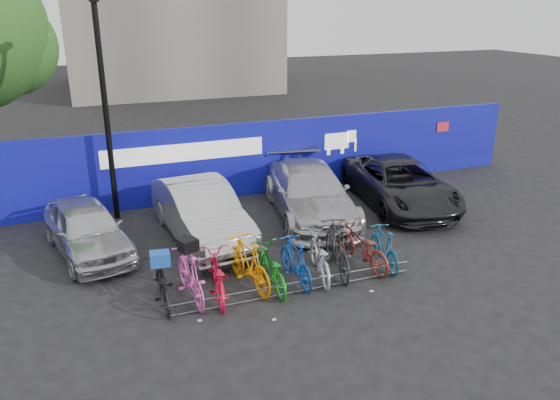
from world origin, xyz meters
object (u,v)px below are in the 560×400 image
bike_1 (190,275)px  bike_3 (249,263)px  bike_6 (319,256)px  bike_7 (337,248)px  car_1 (201,212)px  bike_8 (362,247)px  bike_rack (296,287)px  bike_9 (384,247)px  bike_0 (162,285)px  bike_5 (296,261)px  bike_4 (271,268)px  car_3 (400,183)px  car_2 (310,192)px  lamppost (105,107)px  car_0 (87,229)px  bike_2 (217,277)px

bike_1 → bike_3: 1.32m
bike_6 → bike_1: bearing=11.7°
bike_3 → bike_7: (2.13, -0.08, 0.04)m
bike_6 → car_1: bearing=-44.4°
bike_6 → bike_8: 1.16m
bike_rack → bike_7: size_ratio=2.74×
bike_rack → bike_6: bearing=34.4°
bike_8 → bike_9: bearing=150.9°
bike_rack → bike_0: (-2.76, 0.61, 0.29)m
bike_1 → bike_5: size_ratio=1.09×
bike_4 → bike_9: bike_9 is taller
car_1 → car_3: bearing=-1.9°
bike_6 → bike_8: bike_8 is taller
car_1 → bike_0: 3.43m
car_2 → bike_0: size_ratio=2.99×
lamppost → bike_9: bearing=-44.4°
bike_6 → car_0: bearing=-20.8°
car_3 → bike_3: (-6.00, -3.32, -0.13)m
car_0 → car_2: (6.22, 0.33, 0.09)m
bike_rack → car_2: 4.66m
car_2 → bike_2: 5.24m
bike_2 → bike_8: bike_8 is taller
car_3 → bike_6: bearing=-132.8°
car_0 → bike_7: car_0 is taller
lamppost → bike_1: (1.03, -5.40, -2.70)m
bike_0 → bike_7: bearing=-178.4°
bike_1 → bike_2: bearing=161.9°
bike_1 → bike_8: size_ratio=0.96×
bike_1 → bike_9: (4.63, -0.14, -0.07)m
car_1 → bike_1: 3.21m
bike_1 → bike_3: (1.32, 0.07, 0.01)m
bike_3 → car_3: bearing=-161.1°
bike_6 → bike_5: bearing=18.3°
bike_4 → car_3: bearing=-146.0°
car_3 → bike_9: bearing=-118.5°
car_0 → bike_8: bearing=-39.6°
bike_1 → bike_4: 1.78m
bike_rack → bike_7: 1.49m
car_3 → bike_7: car_3 is taller
bike_1 → bike_5: bearing=173.4°
bike_7 → bike_9: size_ratio=1.24×
bike_rack → bike_8: size_ratio=2.85×
bike_5 → bike_8: bearing=-176.4°
bike_rack → bike_7: (1.29, 0.60, 0.45)m
bike_9 → lamppost: bearing=-36.3°
lamppost → bike_3: (2.35, -5.33, -2.69)m
bike_0 → bike_3: bike_3 is taller
bike_1 → car_0: bearing=-62.9°
bike_5 → bike_8: (1.77, 0.15, -0.00)m
car_1 → bike_9: bearing=-46.0°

